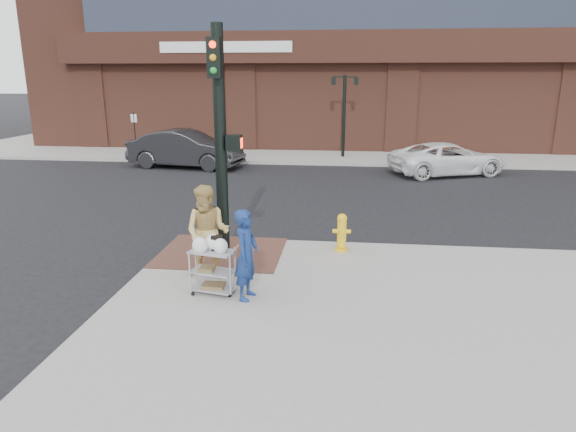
# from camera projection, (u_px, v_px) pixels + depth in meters

# --- Properties ---
(ground) EXTENTS (220.00, 220.00, 0.00)m
(ground) POSITION_uv_depth(u_px,v_px,m) (239.00, 274.00, 10.98)
(ground) COLOR black
(ground) RESTS_ON ground
(sidewalk_far) EXTENTS (65.00, 36.00, 0.15)m
(sidewalk_far) POSITION_uv_depth(u_px,v_px,m) (480.00, 129.00, 40.22)
(sidewalk_far) COLOR gray
(sidewalk_far) RESTS_ON ground
(brick_curb_ramp) EXTENTS (2.80, 2.40, 0.01)m
(brick_curb_ramp) POSITION_uv_depth(u_px,v_px,m) (221.00, 252.00, 11.87)
(brick_curb_ramp) COLOR brown
(brick_curb_ramp) RESTS_ON sidewalk_near
(lamp_post) EXTENTS (1.32, 0.22, 4.00)m
(lamp_post) POSITION_uv_depth(u_px,v_px,m) (344.00, 107.00, 25.40)
(lamp_post) COLOR black
(lamp_post) RESTS_ON sidewalk_far
(parking_sign) EXTENTS (0.05, 0.05, 2.20)m
(parking_sign) POSITION_uv_depth(u_px,v_px,m) (135.00, 134.00, 25.97)
(parking_sign) COLOR black
(parking_sign) RESTS_ON sidewalk_far
(traffic_signal_pole) EXTENTS (0.61, 0.51, 5.00)m
(traffic_signal_pole) POSITION_uv_depth(u_px,v_px,m) (221.00, 137.00, 11.03)
(traffic_signal_pole) COLOR black
(traffic_signal_pole) RESTS_ON sidewalk_near
(woman_blue) EXTENTS (0.50, 0.67, 1.68)m
(woman_blue) POSITION_uv_depth(u_px,v_px,m) (246.00, 255.00, 9.22)
(woman_blue) COLOR navy
(woman_blue) RESTS_ON sidewalk_near
(pedestrian_tan) EXTENTS (0.98, 0.79, 1.89)m
(pedestrian_tan) POSITION_uv_depth(u_px,v_px,m) (208.00, 232.00, 10.18)
(pedestrian_tan) COLOR tan
(pedestrian_tan) RESTS_ON sidewalk_near
(sedan_dark) EXTENTS (5.45, 2.58, 1.72)m
(sedan_dark) POSITION_uv_depth(u_px,v_px,m) (186.00, 149.00, 23.56)
(sedan_dark) COLOR black
(sedan_dark) RESTS_ON ground
(minivan_white) EXTENTS (5.41, 3.89, 1.37)m
(minivan_white) POSITION_uv_depth(u_px,v_px,m) (448.00, 159.00, 21.87)
(minivan_white) COLOR white
(minivan_white) RESTS_ON ground
(utility_cart) EXTENTS (0.89, 0.61, 1.12)m
(utility_cart) POSITION_uv_depth(u_px,v_px,m) (213.00, 267.00, 9.53)
(utility_cart) COLOR #96969B
(utility_cart) RESTS_ON sidewalk_near
(fire_hydrant) EXTENTS (0.42, 0.30, 0.90)m
(fire_hydrant) POSITION_uv_depth(u_px,v_px,m) (342.00, 232.00, 11.86)
(fire_hydrant) COLOR yellow
(fire_hydrant) RESTS_ON sidewalk_near
(newsbox_red) EXTENTS (0.46, 0.42, 1.08)m
(newsbox_red) POSITION_uv_depth(u_px,v_px,m) (161.00, 144.00, 26.45)
(newsbox_red) COLOR maroon
(newsbox_red) RESTS_ON sidewalk_far
(newsbox_blue) EXTENTS (0.55, 0.52, 1.09)m
(newsbox_blue) POSITION_uv_depth(u_px,v_px,m) (187.00, 147.00, 25.52)
(newsbox_blue) COLOR blue
(newsbox_blue) RESTS_ON sidewalk_far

